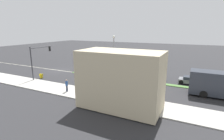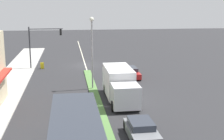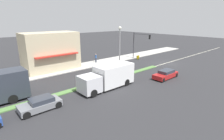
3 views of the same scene
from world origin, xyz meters
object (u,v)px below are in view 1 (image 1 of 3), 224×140
object	(u,v)px
street_lamp	(114,51)
hatchback_red	(104,67)
traffic_signal_main	(38,57)
delivery_truck	(139,70)
suv_grey	(191,80)
pedestrian	(67,85)
warning_aframe_sign	(41,76)

from	to	relation	value
street_lamp	hatchback_red	size ratio (longest dim) A/B	1.71
traffic_signal_main	street_lamp	bearing A→B (deg)	117.84
delivery_truck	hatchback_red	world-z (taller)	delivery_truck
street_lamp	hatchback_red	distance (m)	8.02
street_lamp	hatchback_red	xyz separation A→B (m)	(-5.00, -4.68, -4.18)
traffic_signal_main	suv_grey	bearing A→B (deg)	108.95
traffic_signal_main	pedestrian	world-z (taller)	traffic_signal_main
warning_aframe_sign	hatchback_red	world-z (taller)	hatchback_red
hatchback_red	traffic_signal_main	bearing A→B (deg)	-31.89
warning_aframe_sign	suv_grey	world-z (taller)	suv_grey
traffic_signal_main	pedestrian	distance (m)	10.01
delivery_truck	warning_aframe_sign	bearing A→B (deg)	-61.87
pedestrian	suv_grey	size ratio (longest dim) A/B	0.45
delivery_truck	street_lamp	bearing A→B (deg)	-61.17
warning_aframe_sign	suv_grey	distance (m)	25.39
suv_grey	street_lamp	bearing A→B (deg)	-80.13
pedestrian	warning_aframe_sign	world-z (taller)	pedestrian
pedestrian	delivery_truck	world-z (taller)	delivery_truck
delivery_truck	suv_grey	xyz separation A→B (m)	(0.00, 8.65, -0.87)
warning_aframe_sign	delivery_truck	xyz separation A→B (m)	(-8.22, 15.37, 1.04)
delivery_truck	suv_grey	bearing A→B (deg)	90.00
street_lamp	pedestrian	distance (m)	10.52
hatchback_red	delivery_truck	bearing A→B (deg)	72.11
street_lamp	delivery_truck	xyz separation A→B (m)	(-2.20, 4.00, -3.31)
street_lamp	delivery_truck	distance (m)	5.64
traffic_signal_main	suv_grey	size ratio (longest dim) A/B	1.46
traffic_signal_main	street_lamp	world-z (taller)	street_lamp
warning_aframe_sign	hatchback_red	xyz separation A→B (m)	(-11.02, 6.70, 0.17)
delivery_truck	suv_grey	distance (m)	8.69
street_lamp	warning_aframe_sign	distance (m)	13.58
suv_grey	warning_aframe_sign	bearing A→B (deg)	-71.12
suv_grey	hatchback_red	bearing A→B (deg)	-99.18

